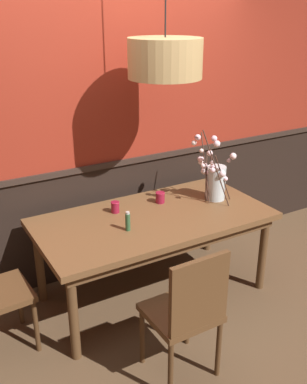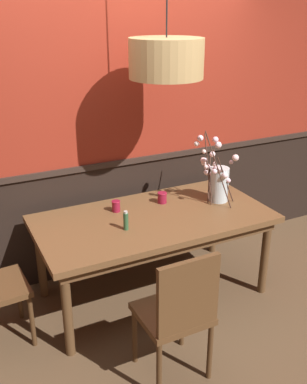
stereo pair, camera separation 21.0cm
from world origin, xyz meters
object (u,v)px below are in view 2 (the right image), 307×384
at_px(dining_table, 154,225).
at_px(candle_holder_nearer_center, 116,206).
at_px(candle_holder_nearer_edge, 162,198).
at_px(vase_with_blossoms, 218,182).
at_px(condiment_bottle, 126,221).
at_px(pendant_lamp, 166,58).
at_px(chair_far_side_left, 90,206).
at_px(chair_far_side_right, 135,197).
at_px(chair_near_side_left, 178,311).

distance_m(dining_table, candle_holder_nearer_center, 0.35).
xyz_separation_m(dining_table, candle_holder_nearer_edge, (0.19, 0.21, 0.13)).
xyz_separation_m(vase_with_blossoms, condiment_bottle, (-0.93, -0.15, -0.11)).
bearing_deg(pendant_lamp, chair_far_side_left, 114.87).
height_order(chair_far_side_right, condiment_bottle, chair_far_side_right).
bearing_deg(chair_near_side_left, pendant_lamp, 66.94).
height_order(chair_far_side_left, chair_near_side_left, chair_near_side_left).
xyz_separation_m(chair_far_side_left, candle_holder_nearer_center, (0.00, -0.70, 0.29)).
bearing_deg(chair_near_side_left, dining_table, 72.97).
relative_size(chair_near_side_left, vase_with_blossoms, 1.49).
bearing_deg(candle_holder_nearer_edge, chair_near_side_left, -112.50).
relative_size(candle_holder_nearer_center, pendant_lamp, 0.08).
bearing_deg(pendant_lamp, candle_holder_nearer_center, 159.98).
bearing_deg(pendant_lamp, dining_table, -150.73).
relative_size(chair_near_side_left, candle_holder_nearer_edge, 10.17).
xyz_separation_m(candle_holder_nearer_center, condiment_bottle, (-0.05, -0.34, 0.03)).
height_order(chair_far_side_left, pendant_lamp, pendant_lamp).
distance_m(chair_far_side_left, candle_holder_nearer_edge, 0.88).
bearing_deg(pendant_lamp, condiment_bottle, -155.63).
distance_m(chair_far_side_right, vase_with_blossoms, 1.05).
relative_size(chair_far_side_left, chair_far_side_right, 0.98).
bearing_deg(vase_with_blossoms, dining_table, -177.21).
xyz_separation_m(chair_far_side_left, condiment_bottle, (-0.05, -1.03, 0.31)).
relative_size(vase_with_blossoms, pendant_lamp, 0.57).
distance_m(chair_far_side_right, pendant_lamp, 1.68).
relative_size(chair_far_side_right, candle_holder_nearer_center, 9.73).
relative_size(chair_far_side_left, chair_near_side_left, 0.93).
height_order(candle_holder_nearer_center, condiment_bottle, condiment_bottle).
relative_size(dining_table, pendant_lamp, 1.67).
height_order(dining_table, vase_with_blossoms, vase_with_blossoms).
relative_size(chair_far_side_left, candle_holder_nearer_edge, 9.42).
bearing_deg(vase_with_blossoms, candle_holder_nearer_edge, 158.51).
height_order(condiment_bottle, pendant_lamp, pendant_lamp).
bearing_deg(vase_with_blossoms, chair_near_side_left, -133.76).
distance_m(chair_far_side_left, chair_far_side_right, 0.48).
distance_m(chair_far_side_left, candle_holder_nearer_center, 0.75).
bearing_deg(pendant_lamp, vase_with_blossoms, -5.92).
bearing_deg(candle_holder_nearer_center, candle_holder_nearer_edge, -1.87).
xyz_separation_m(chair_far_side_left, chair_near_side_left, (-0.04, -1.85, 0.03)).
distance_m(candle_holder_nearer_edge, pendant_lamp, 1.18).
bearing_deg(candle_holder_nearer_edge, vase_with_blossoms, -21.49).
bearing_deg(dining_table, vase_with_blossoms, 2.79).
bearing_deg(chair_far_side_left, condiment_bottle, -92.81).
height_order(chair_far_side_left, vase_with_blossoms, vase_with_blossoms).
xyz_separation_m(candle_holder_nearer_edge, pendant_lamp, (-0.04, -0.13, 1.18)).
relative_size(chair_far_side_left, pendant_lamp, 0.79).
height_order(chair_near_side_left, vase_with_blossoms, vase_with_blossoms).
height_order(chair_near_side_left, pendant_lamp, pendant_lamp).
distance_m(condiment_bottle, pendant_lamp, 1.25).
xyz_separation_m(vase_with_blossoms, candle_holder_nearer_center, (-0.87, 0.19, -0.13)).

